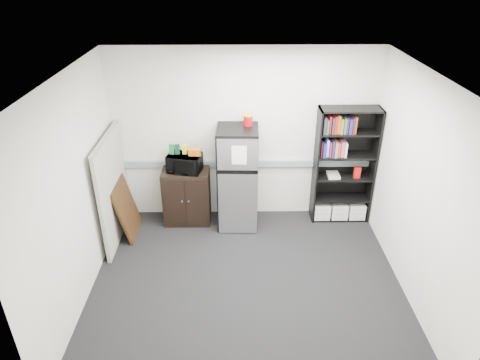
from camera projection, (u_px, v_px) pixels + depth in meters
The scene contains 18 objects.
floor at pixel (247, 283), 5.59m from camera, with size 4.00×4.00×0.00m, color black.
wall_back at pixel (244, 136), 6.50m from camera, with size 4.00×0.02×2.70m, color white.
wall_right at pixel (419, 192), 4.98m from camera, with size 0.02×3.50×2.70m, color white.
wall_left at pixel (75, 194), 4.93m from camera, with size 0.02×3.50×2.70m, color white.
ceiling at pixel (249, 78), 4.32m from camera, with size 4.00×3.50×0.02m, color white.
electrical_raceway at pixel (244, 164), 6.69m from camera, with size 3.92×0.05×0.10m, color gray.
wall_note at pixel (221, 124), 6.40m from camera, with size 0.14×0.00×0.10m, color white.
bookshelf at pixel (344, 167), 6.56m from camera, with size 0.90×0.34×1.85m.
cubicle_partition at pixel (113, 189), 6.14m from camera, with size 0.06×1.30×1.62m.
cabinet at pixel (187, 196), 6.69m from camera, with size 0.72×0.48×0.90m.
microwave at pixel (185, 163), 6.41m from camera, with size 0.49×0.33×0.27m, color black.
snack_box_a at pixel (172, 149), 6.34m from camera, with size 0.07×0.05×0.15m, color #1B612F.
snack_box_b at pixel (177, 149), 6.34m from camera, with size 0.07×0.05×0.15m, color #0C3524.
snack_box_c at pixel (185, 149), 6.34m from camera, with size 0.07×0.05×0.14m, color yellow.
snack_bag at pixel (195, 152), 6.31m from camera, with size 0.18×0.10×0.10m, color #CA6914.
refrigerator at pixel (238, 178), 6.47m from camera, with size 0.62×0.65×1.60m.
coffee_can at pixel (248, 119), 6.16m from camera, with size 0.14×0.14×0.18m.
framed_poster at pixel (127, 208), 6.39m from camera, with size 0.24×0.68×0.86m.
Camera 1 is at (-0.14, -4.30, 3.81)m, focal length 32.00 mm.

